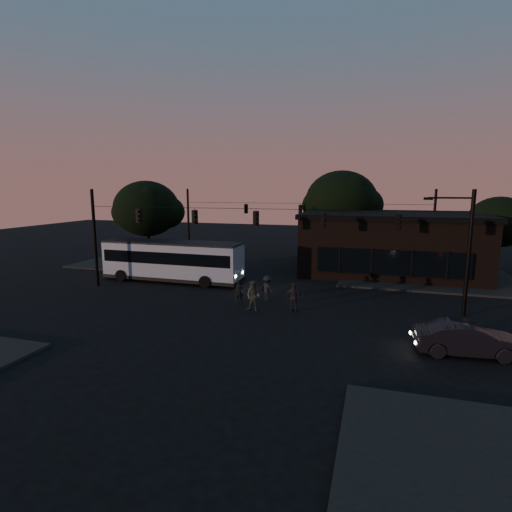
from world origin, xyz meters
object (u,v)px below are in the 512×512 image
(building, at_px, (390,243))
(pedestrian_b, at_px, (253,296))
(bus, at_px, (172,259))
(pedestrian_c, at_px, (294,297))
(pedestrian_d, at_px, (267,288))
(pedestrian_a, at_px, (239,291))
(car, at_px, (468,339))

(building, xyz_separation_m, pedestrian_b, (-8.34, -14.72, -1.76))
(bus, bearing_deg, building, 27.81)
(building, bearing_deg, pedestrian_b, -119.52)
(pedestrian_c, bearing_deg, pedestrian_d, -46.67)
(pedestrian_c, bearing_deg, pedestrian_b, 8.25)
(bus, xyz_separation_m, pedestrian_a, (7.34, -4.49, -1.05))
(building, distance_m, pedestrian_d, 14.78)
(car, height_order, pedestrian_c, pedestrian_c)
(car, bearing_deg, bus, 59.58)
(bus, relative_size, pedestrian_b, 6.17)
(pedestrian_c, bearing_deg, car, 148.59)
(pedestrian_a, bearing_deg, pedestrian_b, -44.27)
(pedestrian_c, bearing_deg, pedestrian_a, -17.28)
(pedestrian_b, bearing_deg, pedestrian_a, 147.74)
(pedestrian_a, bearing_deg, pedestrian_d, 34.52)
(car, height_order, pedestrian_d, pedestrian_d)
(pedestrian_a, bearing_deg, building, 53.53)
(bus, xyz_separation_m, pedestrian_d, (8.98, -3.35, -0.99))
(pedestrian_b, height_order, pedestrian_d, pedestrian_b)
(bus, height_order, pedestrian_a, bus)
(pedestrian_b, bearing_deg, bus, 157.94)
(car, relative_size, pedestrian_c, 2.55)
(car, height_order, pedestrian_b, pedestrian_b)
(car, distance_m, pedestrian_a, 13.66)
(building, bearing_deg, car, -80.68)
(pedestrian_b, xyz_separation_m, pedestrian_c, (2.43, 0.64, -0.05))
(pedestrian_d, bearing_deg, building, -93.50)
(car, xyz_separation_m, pedestrian_d, (-11.12, 6.02, 0.09))
(bus, relative_size, pedestrian_a, 7.37)
(building, height_order, pedestrian_a, building)
(bus, bearing_deg, car, -24.57)
(pedestrian_a, xyz_separation_m, pedestrian_c, (3.86, -0.74, 0.11))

